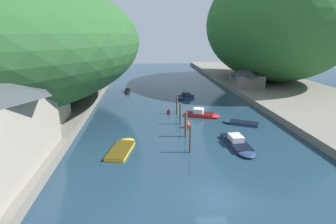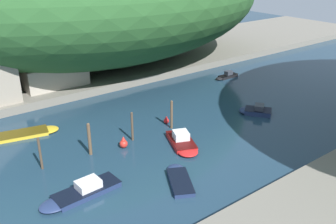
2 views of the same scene
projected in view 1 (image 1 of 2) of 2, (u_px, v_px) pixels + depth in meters
water_surface at (173, 102)px, 48.83m from camera, size 130.00×130.00×0.00m
left_bank at (34, 103)px, 46.47m from camera, size 22.00×120.00×1.01m
right_bank at (300, 97)px, 50.89m from camera, size 22.00×120.00×1.01m
hillside_left at (11, 42)px, 41.32m from camera, size 40.32×56.45×19.97m
hillside_right at (274, 24)px, 62.58m from camera, size 31.19×43.66×26.75m
boathouse_shed at (40, 108)px, 33.77m from camera, size 5.77×8.70×4.06m
right_bank_cottage at (246, 76)px, 57.94m from camera, size 6.58×6.74×4.13m
boat_yellow_tender at (240, 123)px, 37.04m from camera, size 4.99×3.64×0.41m
boat_small_dinghy at (184, 97)px, 51.55m from camera, size 4.10×3.72×1.15m
boat_navy_launch at (123, 148)px, 29.00m from camera, size 3.24×6.26×0.38m
boat_moored_right at (128, 91)px, 57.10m from camera, size 1.19×4.04×1.02m
boat_far_right_bank at (238, 144)px, 29.61m from camera, size 2.29×6.62×1.10m
boat_cabin_cruiser at (202, 114)px, 40.47m from camera, size 5.68×3.87×1.22m
mooring_post_nearest at (190, 139)px, 27.88m from camera, size 0.22×0.22×3.10m
mooring_post_second at (186, 124)px, 32.19m from camera, size 0.31×0.31×3.23m
mooring_post_middle at (180, 114)px, 36.65m from camera, size 0.23×0.23×3.09m
mooring_post_fourth at (177, 104)px, 41.24m from camera, size 0.26×0.26×3.20m
channel_buoy_near at (187, 124)px, 35.59m from camera, size 0.80×0.80×1.20m
channel_buoy_far at (169, 112)px, 41.75m from camera, size 0.61×0.61×0.91m
person_on_quay at (54, 131)px, 29.00m from camera, size 0.28×0.41×1.69m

